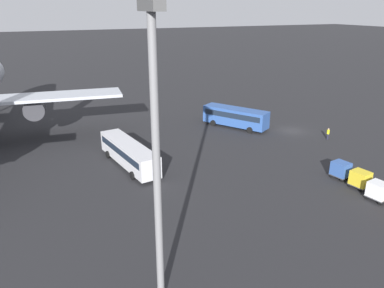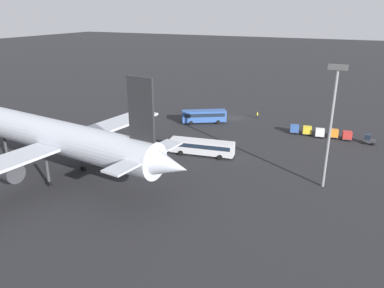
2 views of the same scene
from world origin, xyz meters
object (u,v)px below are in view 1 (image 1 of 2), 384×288
at_px(cargo_cart_white, 378,190).
at_px(cargo_cart_blue, 341,169).
at_px(worker_person, 328,134).
at_px(shuttle_bus_near, 235,116).
at_px(shuttle_bus_far, 129,152).
at_px(cargo_cart_yellow, 360,179).

distance_m(cargo_cart_white, cargo_cart_blue, 5.74).
distance_m(worker_person, cargo_cart_blue, 14.41).
relative_size(shuttle_bus_near, shuttle_bus_far, 0.84).
relative_size(shuttle_bus_far, cargo_cart_yellow, 5.81).
distance_m(shuttle_bus_far, worker_person, 30.70).
height_order(worker_person, cargo_cart_blue, cargo_cart_blue).
distance_m(cargo_cart_yellow, cargo_cart_blue, 2.86).
height_order(shuttle_bus_near, cargo_cart_white, shuttle_bus_near).
relative_size(worker_person, cargo_cart_blue, 0.77).
xyz_separation_m(shuttle_bus_near, cargo_cart_blue, (-22.57, -1.05, -0.75)).
distance_m(cargo_cart_white, cargo_cart_yellow, 2.91).
height_order(shuttle_bus_near, cargo_cart_blue, shuttle_bus_near).
xyz_separation_m(worker_person, cargo_cart_white, (-17.12, 9.31, 0.32)).
distance_m(shuttle_bus_far, cargo_cart_blue, 25.89).
distance_m(worker_person, cargo_cart_yellow, 16.74).
relative_size(cargo_cart_white, cargo_cart_blue, 1.00).
distance_m(shuttle_bus_far, cargo_cart_yellow, 27.58).
xyz_separation_m(cargo_cart_white, cargo_cart_yellow, (2.86, -0.55, 0.00)).
height_order(shuttle_bus_far, cargo_cart_yellow, shuttle_bus_far).
bearing_deg(cargo_cart_yellow, cargo_cart_blue, 0.90).
xyz_separation_m(shuttle_bus_near, worker_person, (-11.18, -9.86, -1.08)).
distance_m(shuttle_bus_near, worker_person, 14.94).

